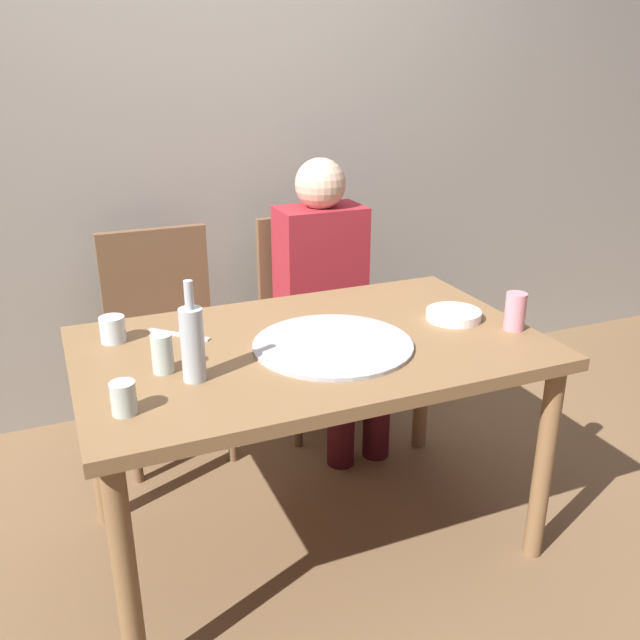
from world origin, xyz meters
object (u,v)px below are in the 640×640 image
object	(u,v)px
dining_table	(311,366)
wine_glass	(113,329)
table_knife	(179,334)
pizza_tray	(333,345)
soda_can	(515,311)
tumbler_far	(162,353)
chair_left	(164,328)
chair_right	(315,306)
wine_bottle	(192,342)
plate_stack	(454,315)
tumbler_near	(124,398)
guest_in_sweater	(329,289)

from	to	relation	value
dining_table	wine_glass	xyz separation A→B (m)	(-0.56, 0.24, 0.12)
table_knife	pizza_tray	bearing A→B (deg)	-168.47
soda_can	table_knife	xyz separation A→B (m)	(-1.00, 0.37, -0.06)
tumbler_far	chair_left	size ratio (longest dim) A/B	0.12
chair_left	chair_right	xyz separation A→B (m)	(0.67, 0.00, 0.00)
wine_bottle	soda_can	bearing A→B (deg)	-2.16
plate_stack	table_knife	size ratio (longest dim) A/B	0.83
pizza_tray	tumbler_near	world-z (taller)	tumbler_near
wine_bottle	dining_table	bearing A→B (deg)	16.97
wine_bottle	wine_glass	distance (m)	0.40
plate_stack	guest_in_sweater	size ratio (longest dim) A/B	0.16
wine_glass	soda_can	bearing A→B (deg)	-18.33
dining_table	chair_left	bearing A→B (deg)	110.53
chair_left	dining_table	bearing A→B (deg)	110.53
soda_can	table_knife	distance (m)	1.07
soda_can	table_knife	size ratio (longest dim) A/B	0.55
wine_bottle	plate_stack	size ratio (longest dim) A/B	1.54
chair_right	dining_table	bearing A→B (deg)	66.69
dining_table	wine_glass	distance (m)	0.62
wine_bottle	table_knife	size ratio (longest dim) A/B	1.28
wine_glass	chair_right	size ratio (longest dim) A/B	0.09
pizza_tray	chair_left	distance (m)	0.98
chair_right	tumbler_far	bearing A→B (deg)	46.75
dining_table	guest_in_sweater	world-z (taller)	guest_in_sweater
wine_glass	chair_right	distance (m)	1.12
tumbler_near	tumbler_far	distance (m)	0.24
wine_glass	soda_can	world-z (taller)	soda_can
wine_glass	soda_can	size ratio (longest dim) A/B	0.66
dining_table	plate_stack	xyz separation A→B (m)	(0.51, -0.01, 0.10)
tumbler_near	tumbler_far	xyz separation A→B (m)	(0.13, 0.20, 0.01)
wine_glass	table_knife	bearing A→B (deg)	-8.91
tumbler_far	chair_left	xyz separation A→B (m)	(0.15, 0.86, -0.27)
pizza_tray	soda_can	bearing A→B (deg)	-9.41
wine_bottle	guest_in_sweater	world-z (taller)	guest_in_sweater
dining_table	guest_in_sweater	bearing A→B (deg)	62.20
tumbler_near	soda_can	bearing A→B (deg)	3.59
wine_glass	tumbler_far	bearing A→B (deg)	-69.84
table_knife	guest_in_sweater	world-z (taller)	guest_in_sweater
chair_right	guest_in_sweater	xyz separation A→B (m)	(-0.00, -0.15, 0.13)
wine_glass	table_knife	world-z (taller)	wine_glass
tumbler_near	guest_in_sweater	distance (m)	1.32
table_knife	soda_can	bearing A→B (deg)	-155.44
table_knife	plate_stack	bearing A→B (deg)	-149.21
pizza_tray	chair_left	bearing A→B (deg)	112.01
chair_right	chair_left	bearing A→B (deg)	0.00
tumbler_far	table_knife	size ratio (longest dim) A/B	0.51
plate_stack	chair_left	size ratio (longest dim) A/B	0.20
tumbler_near	chair_left	world-z (taller)	chair_left
dining_table	chair_left	size ratio (longest dim) A/B	1.56
tumbler_far	plate_stack	bearing A→B (deg)	1.75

